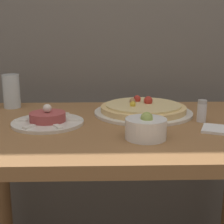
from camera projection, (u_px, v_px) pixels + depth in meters
dining_table at (122, 159)px, 1.02m from camera, size 1.11×0.67×0.74m
pizza_plate at (143, 109)px, 1.12m from camera, size 0.35×0.35×0.06m
tartare_plate at (48, 120)px, 0.99m from camera, size 0.23×0.23×0.07m
small_bowl at (146, 127)px, 0.84m from camera, size 0.11×0.11×0.07m
drinking_glass at (11, 91)px, 1.21m from camera, size 0.06×0.06×0.13m
salt_shaker at (202, 111)px, 1.01m from camera, size 0.03×0.03×0.07m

